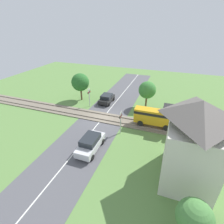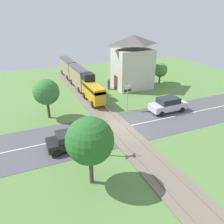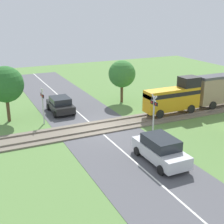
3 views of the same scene
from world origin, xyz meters
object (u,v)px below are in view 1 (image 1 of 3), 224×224
object	(u,v)px
train	(216,124)
station_building	(192,144)
crossing_signal_west_approach	(89,95)
car_far_side	(90,143)
crossing_signal_east_approach	(121,119)
car_near_crossing	(107,98)
pedestrian_by_station	(191,148)

from	to	relation	value
train	station_building	bearing A→B (deg)	-23.45
train	crossing_signal_west_approach	xyz separation A→B (m)	(-2.85, -17.88, 0.11)
train	car_far_side	xyz separation A→B (m)	(6.98, -12.90, -1.02)
crossing_signal_east_approach	car_near_crossing	bearing A→B (deg)	-148.05
car_far_side	crossing_signal_east_approach	size ratio (longest dim) A/B	1.37
train	car_near_crossing	distance (m)	16.64
crossing_signal_west_approach	car_far_side	bearing A→B (deg)	26.85
car_near_crossing	car_far_side	distance (m)	12.45
car_near_crossing	car_far_side	size ratio (longest dim) A/B	0.85
car_near_crossing	station_building	xyz separation A→B (m)	(12.68, 12.51, 2.95)
car_far_side	car_near_crossing	bearing A→B (deg)	-166.63
car_far_side	crossing_signal_east_approach	world-z (taller)	crossing_signal_east_approach
car_far_side	pedestrian_by_station	world-z (taller)	car_far_side
train	pedestrian_by_station	distance (m)	4.93
car_near_crossing	car_far_side	xyz separation A→B (m)	(12.12, 2.88, 0.09)
station_building	pedestrian_by_station	distance (m)	4.70
pedestrian_by_station	train	bearing A→B (deg)	145.91
train	station_building	distance (m)	8.43
crossing_signal_west_approach	pedestrian_by_station	size ratio (longest dim) A/B	1.96
car_far_side	crossing_signal_east_approach	bearing A→B (deg)	153.05
car_near_crossing	crossing_signal_west_approach	xyz separation A→B (m)	(2.28, -2.10, 1.23)
car_near_crossing	crossing_signal_east_approach	bearing A→B (deg)	31.95
crossing_signal_west_approach	train	bearing A→B (deg)	80.93
crossing_signal_west_approach	pedestrian_by_station	distance (m)	16.71
car_far_side	station_building	distance (m)	10.06
car_near_crossing	crossing_signal_east_approach	size ratio (longest dim) A/B	1.17
train	crossing_signal_east_approach	world-z (taller)	train
car_far_side	station_building	xyz separation A→B (m)	(0.56, 9.63, 2.85)
car_far_side	crossing_signal_west_approach	bearing A→B (deg)	-153.15
crossing_signal_east_approach	station_building	xyz separation A→B (m)	(4.70, 7.53, 1.72)
car_near_crossing	crossing_signal_west_approach	bearing A→B (deg)	-42.68
car_near_crossing	crossing_signal_east_approach	world-z (taller)	crossing_signal_east_approach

